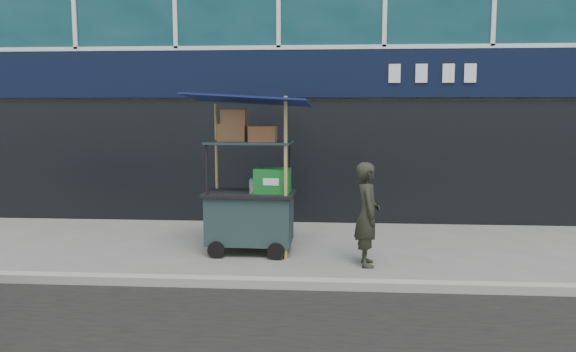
{
  "coord_description": "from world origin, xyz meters",
  "views": [
    {
      "loc": [
        0.97,
        -7.03,
        2.28
      ],
      "look_at": [
        0.37,
        1.2,
        1.26
      ],
      "focal_mm": 35.0,
      "sensor_mm": 36.0,
      "label": 1
    }
  ],
  "objects": [
    {
      "name": "vendor_man",
      "position": [
        1.53,
        0.92,
        0.75
      ],
      "size": [
        0.38,
        0.56,
        1.5
      ],
      "primitive_type": "imported",
      "rotation": [
        0.0,
        0.0,
        1.62
      ],
      "color": "black",
      "rests_on": "ground"
    },
    {
      "name": "curb",
      "position": [
        0.0,
        -0.2,
        0.06
      ],
      "size": [
        80.0,
        0.18,
        0.12
      ],
      "primitive_type": "cube",
      "color": "#989790",
      "rests_on": "ground"
    },
    {
      "name": "ground",
      "position": [
        0.0,
        0.0,
        0.0
      ],
      "size": [
        80.0,
        80.0,
        0.0
      ],
      "primitive_type": "plane",
      "color": "slate",
      "rests_on": "ground"
    },
    {
      "name": "vendor_cart",
      "position": [
        -0.23,
        1.51,
        0.87
      ],
      "size": [
        1.87,
        1.35,
        2.49
      ],
      "rotation": [
        0.0,
        0.0,
        -0.03
      ],
      "color": "black",
      "rests_on": "ground"
    }
  ]
}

